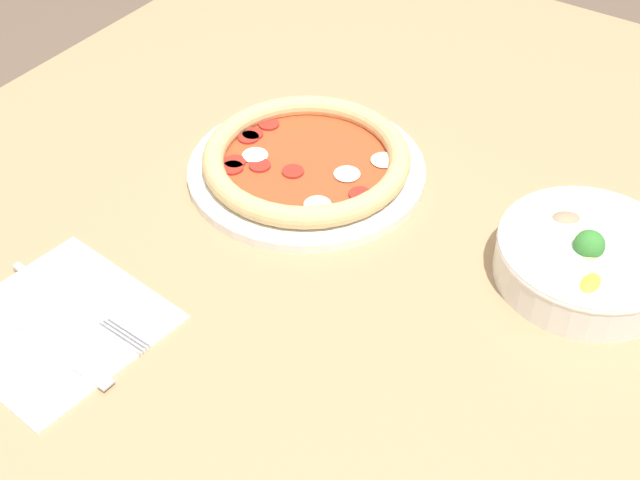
{
  "coord_description": "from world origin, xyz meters",
  "views": [
    {
      "loc": [
        0.64,
        0.41,
        1.41
      ],
      "look_at": [
        0.05,
        0.01,
        0.78
      ],
      "focal_mm": 50.0,
      "sensor_mm": 36.0,
      "label": 1
    }
  ],
  "objects_px": {
    "fork": "(76,305)",
    "knife": "(33,333)",
    "pizza": "(306,163)",
    "bowl": "(588,257)"
  },
  "relations": [
    {
      "from": "bowl",
      "to": "fork",
      "type": "relative_size",
      "value": 0.98
    },
    {
      "from": "fork",
      "to": "knife",
      "type": "distance_m",
      "value": 0.05
    },
    {
      "from": "bowl",
      "to": "knife",
      "type": "relative_size",
      "value": 0.96
    },
    {
      "from": "pizza",
      "to": "fork",
      "type": "relative_size",
      "value": 1.46
    },
    {
      "from": "pizza",
      "to": "knife",
      "type": "xyz_separation_m",
      "value": [
        0.37,
        -0.07,
        -0.01
      ]
    },
    {
      "from": "pizza",
      "to": "bowl",
      "type": "relative_size",
      "value": 1.49
    },
    {
      "from": "pizza",
      "to": "fork",
      "type": "bearing_deg",
      "value": -11.92
    },
    {
      "from": "fork",
      "to": "bowl",
      "type": "bearing_deg",
      "value": 42.52
    },
    {
      "from": "bowl",
      "to": "fork",
      "type": "xyz_separation_m",
      "value": [
        0.33,
        -0.41,
        -0.02
      ]
    },
    {
      "from": "fork",
      "to": "knife",
      "type": "relative_size",
      "value": 0.97
    }
  ]
}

